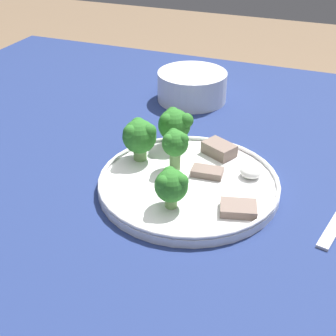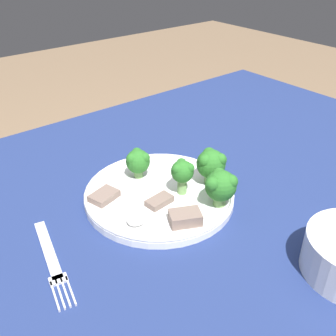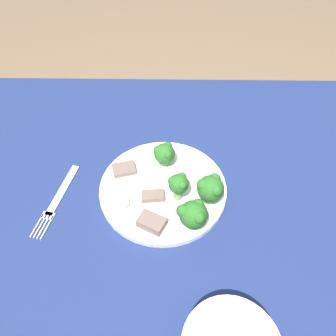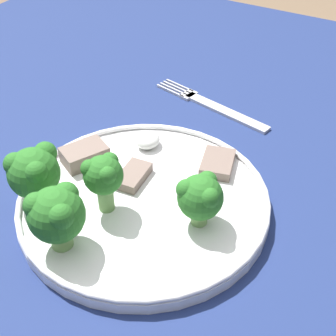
% 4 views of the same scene
% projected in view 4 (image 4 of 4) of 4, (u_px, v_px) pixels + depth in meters
% --- Properties ---
extents(table, '(1.25, 0.95, 0.77)m').
position_uv_depth(table, '(77.00, 266.00, 0.55)').
color(table, navy).
rests_on(table, ground_plane).
extents(dinner_plate, '(0.25, 0.25, 0.02)m').
position_uv_depth(dinner_plate, '(144.00, 200.00, 0.48)').
color(dinner_plate, white).
rests_on(dinner_plate, table).
extents(fork, '(0.06, 0.18, 0.00)m').
position_uv_depth(fork, '(212.00, 105.00, 0.63)').
color(fork, silver).
rests_on(fork, table).
extents(broccoli_floret_near_rim_left, '(0.04, 0.04, 0.06)m').
position_uv_depth(broccoli_floret_near_rim_left, '(103.00, 176.00, 0.44)').
color(broccoli_floret_near_rim_left, '#709E56').
rests_on(broccoli_floret_near_rim_left, dinner_plate).
extents(broccoli_floret_center_left, '(0.05, 0.05, 0.06)m').
position_uv_depth(broccoli_floret_center_left, '(34.00, 172.00, 0.45)').
color(broccoli_floret_center_left, '#709E56').
rests_on(broccoli_floret_center_left, dinner_plate).
extents(broccoli_floret_back_left, '(0.05, 0.05, 0.06)m').
position_uv_depth(broccoli_floret_back_left, '(56.00, 214.00, 0.40)').
color(broccoli_floret_back_left, '#709E56').
rests_on(broccoli_floret_back_left, dinner_plate).
extents(broccoli_floret_front_left, '(0.04, 0.04, 0.05)m').
position_uv_depth(broccoli_floret_front_left, '(200.00, 196.00, 0.43)').
color(broccoli_floret_front_left, '#709E56').
rests_on(broccoli_floret_front_left, dinner_plate).
extents(meat_slice_front_slice, '(0.05, 0.03, 0.01)m').
position_uv_depth(meat_slice_front_slice, '(133.00, 176.00, 0.49)').
color(meat_slice_front_slice, '#756056').
rests_on(meat_slice_front_slice, dinner_plate).
extents(meat_slice_middle_slice, '(0.05, 0.04, 0.01)m').
position_uv_depth(meat_slice_middle_slice, '(217.00, 163.00, 0.51)').
color(meat_slice_middle_slice, '#756056').
rests_on(meat_slice_middle_slice, dinner_plate).
extents(meat_slice_rear_slice, '(0.06, 0.05, 0.02)m').
position_uv_depth(meat_slice_rear_slice, '(85.00, 155.00, 0.52)').
color(meat_slice_rear_slice, '#756056').
rests_on(meat_slice_rear_slice, dinner_plate).
extents(sauce_dollop, '(0.03, 0.03, 0.02)m').
position_uv_depth(sauce_dollop, '(148.00, 140.00, 0.54)').
color(sauce_dollop, white).
rests_on(sauce_dollop, dinner_plate).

